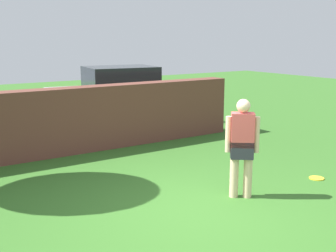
% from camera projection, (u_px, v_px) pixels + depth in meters
% --- Properties ---
extents(ground_plane, '(40.00, 40.00, 0.00)m').
position_uv_depth(ground_plane, '(198.00, 213.00, 6.35)').
color(ground_plane, '#336623').
extents(brick_wall, '(10.93, 0.50, 1.48)m').
position_uv_depth(brick_wall, '(16.00, 127.00, 8.91)').
color(brick_wall, brown).
rests_on(brick_wall, ground).
extents(person, '(0.44, 0.40, 1.62)m').
position_uv_depth(person, '(242.00, 144.00, 6.82)').
color(person, beige).
rests_on(person, ground).
extents(car, '(4.38, 2.32, 1.72)m').
position_uv_depth(car, '(121.00, 95.00, 12.77)').
color(car, '#B7B7BC').
rests_on(car, ground).
extents(frisbee_yellow, '(0.27, 0.27, 0.02)m').
position_uv_depth(frisbee_yellow, '(317.00, 178.00, 7.90)').
color(frisbee_yellow, yellow).
rests_on(frisbee_yellow, ground).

